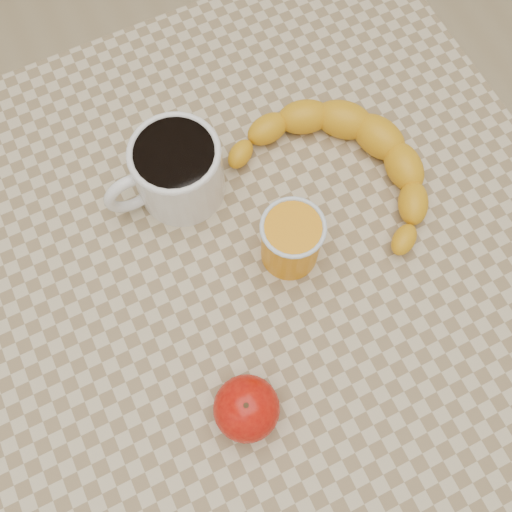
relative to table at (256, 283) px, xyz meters
name	(u,v)px	position (x,y,z in m)	size (l,w,h in m)	color
ground	(256,363)	(0.00, 0.00, -0.66)	(3.00, 3.00, 0.00)	tan
table	(256,283)	(0.00, 0.00, 0.00)	(0.80, 0.80, 0.75)	tan
coffee_mug	(176,170)	(-0.04, 0.13, 0.14)	(0.15, 0.11, 0.09)	white
orange_juice_glass	(291,240)	(0.04, -0.01, 0.13)	(0.07, 0.07, 0.09)	orange
apple	(247,408)	(-0.09, -0.15, 0.12)	(0.09, 0.09, 0.07)	#9A0805
banana	(343,167)	(0.15, 0.06, 0.11)	(0.32, 0.36, 0.05)	gold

